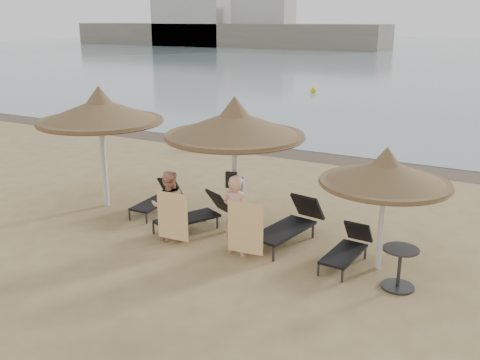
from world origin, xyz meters
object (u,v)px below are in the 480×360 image
at_px(palapa_left, 100,111).
at_px(person_left, 169,200).
at_px(lounger_far_left, 158,198).
at_px(pedal_boat, 249,134).
at_px(side_table, 399,269).
at_px(lounger_near_right, 291,223).
at_px(lounger_near_left, 197,214).
at_px(person_right, 236,209).
at_px(palapa_right, 385,173).
at_px(lounger_far_right, 348,247).
at_px(palapa_center, 235,125).

height_order(palapa_left, person_left, palapa_left).
bearing_deg(person_left, palapa_left, -49.72).
height_order(lounger_far_left, pedal_boat, pedal_boat).
height_order(side_table, pedal_boat, pedal_boat).
relative_size(lounger_near_right, person_left, 1.16).
distance_m(lounger_near_left, pedal_boat, 9.42).
height_order(lounger_near_left, pedal_boat, pedal_boat).
bearing_deg(side_table, pedal_boat, 130.75).
bearing_deg(person_left, lounger_near_right, 178.22).
relative_size(lounger_near_left, person_right, 0.95).
height_order(palapa_left, person_right, palapa_left).
distance_m(lounger_near_right, person_left, 2.80).
xyz_separation_m(palapa_right, lounger_near_right, (-2.11, 0.44, -1.58)).
bearing_deg(lounger_far_right, lounger_far_left, 177.19).
xyz_separation_m(palapa_left, lounger_far_right, (6.80, -0.28, -2.23)).
bearing_deg(palapa_right, side_table, -49.71).
bearing_deg(palapa_right, lounger_far_left, 174.28).
bearing_deg(lounger_far_right, pedal_boat, 132.18).
relative_size(lounger_near_left, lounger_far_right, 1.16).
relative_size(lounger_far_left, lounger_near_left, 0.88).
bearing_deg(lounger_near_right, side_table, -12.61).
bearing_deg(side_table, palapa_left, 173.65).
distance_m(palapa_right, lounger_near_right, 2.68).
relative_size(palapa_right, person_left, 1.35).
distance_m(lounger_near_right, pedal_boat, 10.08).
bearing_deg(palapa_left, palapa_right, -1.89).
bearing_deg(palapa_left, person_left, -20.50).
xyz_separation_m(lounger_far_left, person_left, (1.40, -1.43, 0.60)).
height_order(lounger_far_right, person_right, person_right).
bearing_deg(lounger_near_left, person_left, -75.03).
bearing_deg(side_table, lounger_near_right, 157.90).
height_order(palapa_left, pedal_boat, palapa_left).
xyz_separation_m(lounger_near_left, person_left, (-0.17, -0.86, 0.56)).
bearing_deg(palapa_left, pedal_boat, 91.46).
distance_m(lounger_far_right, pedal_boat, 11.33).
xyz_separation_m(palapa_right, lounger_near_left, (-4.38, 0.03, -1.63)).
relative_size(lounger_near_left, pedal_boat, 0.88).
bearing_deg(person_right, palapa_right, -158.08).
bearing_deg(palapa_right, lounger_near_left, 179.61).
height_order(lounger_far_right, side_table, side_table).
bearing_deg(lounger_near_right, palapa_left, -168.44).
bearing_deg(palapa_right, palapa_left, 178.11).
relative_size(lounger_far_left, pedal_boat, 0.77).
xyz_separation_m(lounger_far_left, lounger_near_right, (3.84, -0.16, 0.08)).
bearing_deg(lounger_near_right, person_left, -143.08).
xyz_separation_m(palapa_left, person_right, (4.59, -1.05, -1.53)).
relative_size(palapa_right, person_right, 1.23).
bearing_deg(palapa_left, palapa_center, 2.38).
bearing_deg(pedal_boat, lounger_near_right, -72.29).
bearing_deg(palapa_right, pedal_boat, 130.78).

